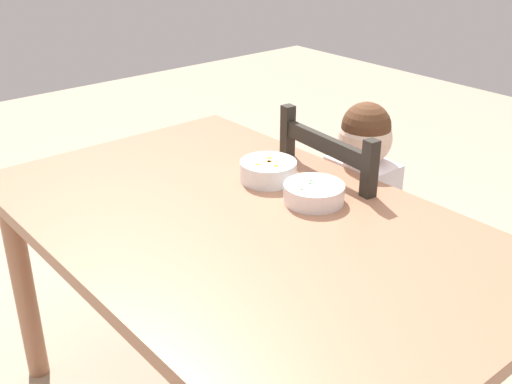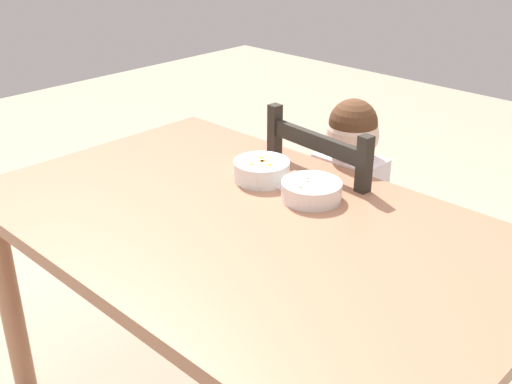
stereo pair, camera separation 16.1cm
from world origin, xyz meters
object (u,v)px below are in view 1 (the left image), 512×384
at_px(bowl_of_carrots, 268,170).
at_px(spoon, 273,186).
at_px(dining_table, 244,250).
at_px(child_figure, 355,200).
at_px(bowl_of_peas, 314,193).
at_px(dining_chair, 352,247).

distance_m(bowl_of_carrots, spoon, 0.06).
xyz_separation_m(dining_table, spoon, (-0.10, 0.19, 0.10)).
relative_size(dining_table, bowl_of_carrots, 8.86).
height_order(child_figure, spoon, child_figure).
xyz_separation_m(bowl_of_peas, bowl_of_carrots, (-0.19, 0.00, 0.00)).
xyz_separation_m(child_figure, bowl_of_carrots, (-0.10, -0.29, 0.16)).
bearing_deg(bowl_of_carrots, bowl_of_peas, -0.01).
xyz_separation_m(bowl_of_peas, spoon, (-0.14, -0.02, -0.02)).
relative_size(dining_chair, child_figure, 0.97).
bearing_deg(dining_table, dining_chair, 96.48).
relative_size(dining_chair, bowl_of_carrots, 5.42).
height_order(dining_chair, bowl_of_carrots, dining_chair).
bearing_deg(spoon, dining_chair, 82.32).
bearing_deg(child_figure, spoon, -98.71).
distance_m(bowl_of_peas, spoon, 0.15).
relative_size(child_figure, bowl_of_carrots, 5.60).
relative_size(bowl_of_carrots, spoon, 1.23).
bearing_deg(child_figure, dining_table, -83.99).
bearing_deg(child_figure, bowl_of_carrots, -108.28).
distance_m(child_figure, bowl_of_carrots, 0.35).
xyz_separation_m(dining_chair, spoon, (-0.04, -0.32, 0.31)).
distance_m(dining_table, spoon, 0.24).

